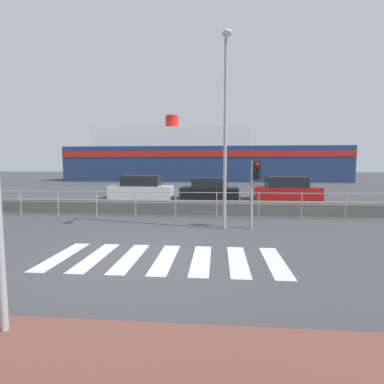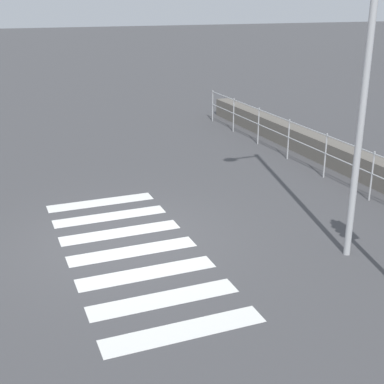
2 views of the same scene
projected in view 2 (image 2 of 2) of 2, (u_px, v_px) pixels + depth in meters
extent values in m
plane|color=#424244|center=(125.00, 239.00, 10.38)|extent=(160.00, 160.00, 0.00)
cube|color=silver|center=(101.00, 202.00, 12.25)|extent=(0.45, 2.40, 0.01)
cube|color=silver|center=(110.00, 216.00, 11.46)|extent=(0.45, 2.40, 0.01)
cube|color=silver|center=(120.00, 232.00, 10.68)|extent=(0.45, 2.40, 0.01)
cube|color=silver|center=(132.00, 251.00, 9.89)|extent=(0.45, 2.40, 0.01)
cube|color=silver|center=(147.00, 273.00, 9.10)|extent=(0.45, 2.40, 0.01)
cube|color=silver|center=(163.00, 299.00, 8.32)|extent=(0.45, 2.40, 0.01)
cube|color=silver|center=(184.00, 331.00, 7.53)|extent=(0.45, 2.40, 0.01)
cylinder|color=#9EA0A3|center=(374.00, 154.00, 12.00)|extent=(18.14, 0.03, 0.03)
cylinder|color=#9EA0A3|center=(372.00, 174.00, 12.16)|extent=(18.14, 0.03, 0.03)
cylinder|color=#9EA0A3|center=(213.00, 106.00, 20.11)|extent=(0.04, 0.04, 1.18)
cylinder|color=#9EA0A3|center=(234.00, 115.00, 18.53)|extent=(0.04, 0.04, 1.18)
cylinder|color=#9EA0A3|center=(258.00, 126.00, 16.94)|extent=(0.04, 0.04, 1.18)
cylinder|color=#9EA0A3|center=(288.00, 139.00, 15.35)|extent=(0.04, 0.04, 1.18)
cylinder|color=#9EA0A3|center=(325.00, 156.00, 13.77)|extent=(0.04, 0.04, 1.18)
cylinder|color=#9EA0A3|center=(372.00, 176.00, 12.18)|extent=(0.04, 0.04, 1.18)
cylinder|color=#9EA0A3|center=(367.00, 68.00, 8.64)|extent=(0.12, 0.12, 6.70)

